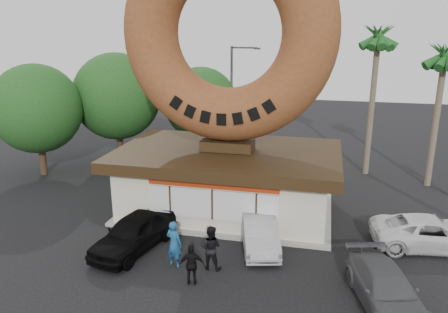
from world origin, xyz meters
TOP-DOWN VIEW (x-y plane):
  - ground at (0.00, 0.00)m, footprint 90.00×90.00m
  - donut_shop at (0.00, 5.98)m, footprint 11.20×7.20m
  - giant_donut at (0.00, 6.00)m, footprint 10.30×2.63m
  - tree_west at (-9.50, 13.00)m, footprint 6.00×6.00m
  - tree_mid at (-4.00, 15.00)m, footprint 5.20×5.20m
  - tree_far at (-13.00, 9.00)m, footprint 5.60×5.60m
  - palm_near at (7.50, 14.00)m, footprint 2.60×2.60m
  - palm_far at (11.00, 12.50)m, footprint 2.60×2.60m
  - street_lamp at (-1.86, 16.00)m, footprint 2.11×0.20m
  - person_left at (-0.83, 0.08)m, footprint 0.81×0.65m
  - person_center at (0.65, 0.19)m, footprint 0.89×0.70m
  - person_right at (0.26, -1.06)m, footprint 1.01×0.61m
  - car_black at (-2.95, 0.94)m, footprint 2.81×4.84m
  - car_silver at (2.24, 2.45)m, footprint 2.41×4.32m
  - car_grey at (7.09, -0.80)m, footprint 2.93×4.82m
  - car_white at (9.48, 4.05)m, footprint 5.29×2.99m

SIDE VIEW (x-z plane):
  - ground at x=0.00m, z-range 0.00..0.00m
  - car_grey at x=7.09m, z-range 0.00..1.31m
  - car_silver at x=2.24m, z-range 0.00..1.35m
  - car_white at x=9.48m, z-range 0.00..1.40m
  - car_black at x=-2.95m, z-range 0.00..1.55m
  - person_right at x=0.26m, z-range 0.00..1.61m
  - person_center at x=0.65m, z-range 0.00..1.81m
  - person_left at x=-0.83m, z-range 0.00..1.93m
  - donut_shop at x=0.00m, z-range -0.13..3.67m
  - tree_mid at x=-4.00m, z-range 0.70..7.33m
  - tree_far at x=-13.00m, z-range 0.76..7.90m
  - street_lamp at x=-1.86m, z-range 0.48..8.48m
  - tree_west at x=-9.50m, z-range 0.82..8.47m
  - palm_far at x=11.00m, z-range 3.11..11.86m
  - palm_near at x=7.50m, z-range 3.54..13.29m
  - giant_donut at x=0.00m, z-range 3.80..14.10m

